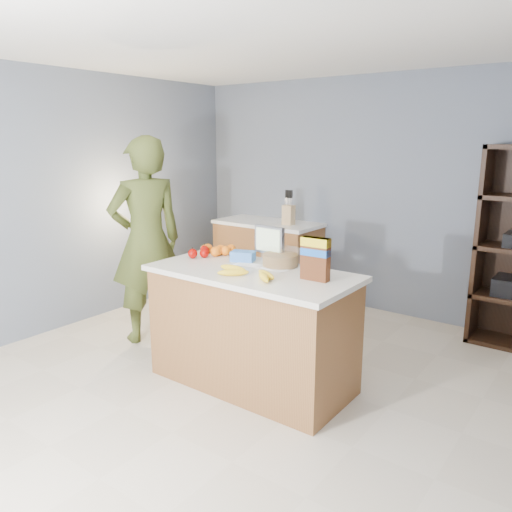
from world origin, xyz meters
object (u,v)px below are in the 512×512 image
Objects in this scene: cereal_box at (315,256)px; counter_peninsula at (252,332)px; tv at (269,241)px; person at (146,241)px.

counter_peninsula is at bearing -173.88° from cereal_box.
counter_peninsula is at bearing -78.18° from tv.
person is at bearing -172.51° from tv.
cereal_box reaches higher than tv.
tv is 0.62m from cereal_box.
counter_peninsula is 5.26× the size of cereal_box.
cereal_box is at bearing 109.47° from person.
tv is at bearing 155.48° from cereal_box.
cereal_box is (1.82, -0.09, 0.13)m from person.
counter_peninsula is 1.43m from person.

